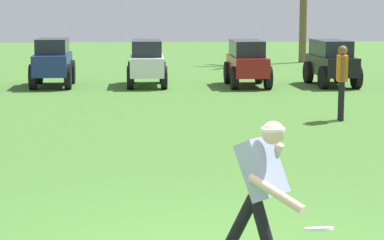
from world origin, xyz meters
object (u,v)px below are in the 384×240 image
at_px(parked_car_slot_d, 247,62).
at_px(parked_car_slot_e, 331,61).
at_px(frisbee_in_flight, 319,229).
at_px(parked_car_slot_c, 147,61).
at_px(teammate_near_sideline, 342,76).
at_px(frisbee_thrower, 261,187).
at_px(parked_car_slot_b, 53,61).

height_order(parked_car_slot_d, parked_car_slot_e, same).
relative_size(frisbee_in_flight, parked_car_slot_c, 0.11).
bearing_deg(parked_car_slot_d, teammate_near_sideline, -80.87).
relative_size(frisbee_thrower, parked_car_slot_b, 0.60).
relative_size(parked_car_slot_d, parked_car_slot_e, 0.98).
bearing_deg(parked_car_slot_d, frisbee_in_flight, -95.88).
relative_size(teammate_near_sideline, parked_car_slot_c, 0.65).
xyz_separation_m(parked_car_slot_b, parked_car_slot_d, (5.68, -0.28, -0.02)).
bearing_deg(parked_car_slot_d, frisbee_thrower, -97.52).
relative_size(frisbee_thrower, parked_car_slot_e, 0.58).
bearing_deg(parked_car_slot_b, frisbee_in_flight, -75.99).
height_order(frisbee_in_flight, parked_car_slot_d, parked_car_slot_d).
height_order(parked_car_slot_b, parked_car_slot_c, parked_car_slot_b).
relative_size(frisbee_thrower, teammate_near_sideline, 0.90).
bearing_deg(frisbee_in_flight, parked_car_slot_d, 84.12).
bearing_deg(parked_car_slot_e, parked_car_slot_d, 179.28).
height_order(frisbee_thrower, parked_car_slot_e, frisbee_thrower).
relative_size(frisbee_thrower, parked_car_slot_d, 0.59).
bearing_deg(teammate_near_sideline, frisbee_thrower, -109.46).
bearing_deg(frisbee_thrower, parked_car_slot_b, 103.27).
height_order(frisbee_in_flight, parked_car_slot_e, parked_car_slot_e).
distance_m(frisbee_in_flight, parked_car_slot_b, 16.70).
bearing_deg(frisbee_thrower, parked_car_slot_e, 73.48).
height_order(teammate_near_sideline, parked_car_slot_c, teammate_near_sideline).
bearing_deg(teammate_near_sideline, parked_car_slot_b, 134.49).
bearing_deg(parked_car_slot_c, frisbee_in_flight, -85.42).
distance_m(frisbee_thrower, teammate_near_sideline, 9.22).
height_order(frisbee_thrower, parked_car_slot_c, frisbee_thrower).
relative_size(frisbee_in_flight, parked_car_slot_b, 0.12).
xyz_separation_m(teammate_near_sideline, parked_car_slot_e, (1.45, 6.55, -0.22)).
bearing_deg(parked_car_slot_e, teammate_near_sideline, -102.49).
distance_m(frisbee_in_flight, parked_car_slot_e, 16.43).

